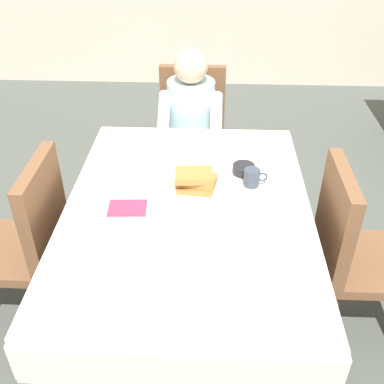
% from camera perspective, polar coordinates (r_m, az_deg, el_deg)
% --- Properties ---
extents(ground_plane, '(14.00, 14.00, 0.00)m').
position_cam_1_polar(ground_plane, '(2.57, -0.44, -15.00)').
color(ground_plane, '#474C47').
extents(dining_table_main, '(1.12, 1.52, 0.74)m').
position_cam_1_polar(dining_table_main, '(2.11, -0.52, -3.60)').
color(dining_table_main, silver).
rests_on(dining_table_main, ground).
extents(chair_diner, '(0.44, 0.45, 0.93)m').
position_cam_1_polar(chair_diner, '(3.17, -0.02, 7.97)').
color(chair_diner, brown).
rests_on(chair_diner, ground).
extents(diner_person, '(0.40, 0.43, 1.12)m').
position_cam_1_polar(diner_person, '(2.97, -0.16, 8.98)').
color(diner_person, silver).
rests_on(diner_person, ground).
extents(chair_left_side, '(0.45, 0.44, 0.93)m').
position_cam_1_polar(chair_left_side, '(2.36, -19.65, -5.15)').
color(chair_left_side, brown).
rests_on(chair_left_side, ground).
extents(chair_right_side, '(0.45, 0.44, 0.93)m').
position_cam_1_polar(chair_right_side, '(2.29, 19.24, -6.32)').
color(chair_right_side, brown).
rests_on(chair_right_side, ground).
extents(plate_breakfast, '(0.28, 0.28, 0.02)m').
position_cam_1_polar(plate_breakfast, '(2.14, 0.56, 0.26)').
color(plate_breakfast, white).
rests_on(plate_breakfast, dining_table_main).
extents(breakfast_stack, '(0.20, 0.15, 0.09)m').
position_cam_1_polar(breakfast_stack, '(2.12, 0.42, 1.49)').
color(breakfast_stack, '#A36B33').
rests_on(breakfast_stack, plate_breakfast).
extents(cup_coffee, '(0.11, 0.08, 0.08)m').
position_cam_1_polar(cup_coffee, '(2.19, 7.51, 1.81)').
color(cup_coffee, '#333D4C').
rests_on(cup_coffee, dining_table_main).
extents(bowl_butter, '(0.11, 0.11, 0.04)m').
position_cam_1_polar(bowl_butter, '(2.29, 6.44, 2.86)').
color(bowl_butter, black).
rests_on(bowl_butter, dining_table_main).
extents(fork_left_of_plate, '(0.03, 0.18, 0.00)m').
position_cam_1_polar(fork_left_of_plate, '(2.14, -4.54, -0.04)').
color(fork_left_of_plate, silver).
rests_on(fork_left_of_plate, dining_table_main).
extents(knife_right_of_plate, '(0.02, 0.20, 0.00)m').
position_cam_1_polar(knife_right_of_plate, '(2.13, 5.65, -0.31)').
color(knife_right_of_plate, silver).
rests_on(knife_right_of_plate, dining_table_main).
extents(spoon_near_edge, '(0.15, 0.03, 0.00)m').
position_cam_1_polar(spoon_near_edge, '(1.88, -0.77, -5.80)').
color(spoon_near_edge, silver).
rests_on(spoon_near_edge, dining_table_main).
extents(napkin_folded, '(0.18, 0.13, 0.01)m').
position_cam_1_polar(napkin_folded, '(2.06, -8.04, -1.97)').
color(napkin_folded, '#8C2D4C').
rests_on(napkin_folded, dining_table_main).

